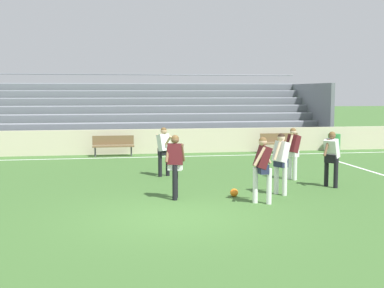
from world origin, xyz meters
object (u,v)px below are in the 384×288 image
(bleacher_stand, at_px, (110,113))
(player_dark_overlapping, at_px, (293,149))
(bench_near_wall_gap, at_px, (280,141))
(soccer_ball, at_px, (234,193))
(player_white_wide_right, at_px, (164,147))
(player_dark_on_ball, at_px, (263,164))
(bench_far_right, at_px, (113,144))
(player_white_deep_cover, at_px, (332,154))
(trash_bin, at_px, (334,143))
(player_white_wide_left, at_px, (281,158))
(player_dark_trailing_run, at_px, (175,161))

(bleacher_stand, relative_size, player_dark_overlapping, 13.40)
(bleacher_stand, xyz_separation_m, bench_near_wall_gap, (7.71, -4.67, -1.16))
(soccer_ball, bearing_deg, bench_near_wall_gap, 63.99)
(player_white_wide_right, bearing_deg, player_dark_on_ball, -66.28)
(bench_far_right, relative_size, player_dark_on_ball, 1.06)
(bleacher_stand, height_order, player_white_deep_cover, bleacher_stand)
(bench_near_wall_gap, distance_m, player_white_wide_right, 8.20)
(bench_far_right, xyz_separation_m, player_dark_on_ball, (3.61, -10.12, 0.47))
(player_dark_overlapping, height_order, soccer_ball, player_dark_overlapping)
(soccer_ball, bearing_deg, bleacher_stand, 103.09)
(soccer_ball, bearing_deg, player_dark_on_ball, -62.09)
(trash_bin, distance_m, player_dark_on_ball, 12.25)
(player_dark_on_ball, distance_m, player_white_deep_cover, 3.23)
(player_white_wide_left, xyz_separation_m, player_white_deep_cover, (1.86, 0.82, -0.03))
(bleacher_stand, height_order, bench_near_wall_gap, bleacher_stand)
(bleacher_stand, xyz_separation_m, trash_bin, (10.44, -4.57, -1.29))
(bench_far_right, height_order, player_dark_trailing_run, player_dark_trailing_run)
(bench_far_right, relative_size, player_white_wide_left, 1.06)
(player_dark_on_ball, distance_m, soccer_ball, 1.39)
(bench_far_right, bearing_deg, player_dark_trailing_run, -80.74)
(player_dark_on_ball, xyz_separation_m, player_dark_overlapping, (2.01, 3.21, -0.02))
(bench_far_right, distance_m, player_dark_on_ball, 10.76)
(player_dark_on_ball, height_order, player_white_wide_right, player_dark_on_ball)
(bleacher_stand, xyz_separation_m, player_white_wide_left, (4.54, -13.82, -0.69))
(player_white_wide_left, xyz_separation_m, player_dark_trailing_run, (-2.93, -0.09, 0.00))
(player_white_wide_left, distance_m, player_dark_trailing_run, 2.93)
(bench_near_wall_gap, distance_m, player_dark_trailing_run, 11.07)
(bench_far_right, xyz_separation_m, player_dark_trailing_run, (1.50, -9.23, 0.47))
(bench_far_right, xyz_separation_m, player_dark_overlapping, (5.62, -6.92, 0.45))
(player_dark_on_ball, xyz_separation_m, player_white_wide_right, (-2.00, 4.54, -0.04))
(bench_far_right, distance_m, bench_near_wall_gap, 7.60)
(bleacher_stand, bearing_deg, player_dark_overlapping, -63.70)
(player_dark_on_ball, bearing_deg, player_dark_trailing_run, 157.08)
(player_white_wide_left, xyz_separation_m, player_dark_on_ball, (-0.83, -0.98, -0.00))
(player_dark_overlapping, relative_size, soccer_ball, 7.60)
(trash_bin, relative_size, player_dark_trailing_run, 0.49)
(bench_far_right, xyz_separation_m, soccer_ball, (3.11, -9.19, -0.44))
(player_white_wide_left, height_order, player_white_deep_cover, player_white_wide_left)
(bench_far_right, distance_m, player_white_deep_cover, 10.44)
(bench_near_wall_gap, xyz_separation_m, soccer_ball, (-4.49, -9.19, -0.44))
(bench_near_wall_gap, xyz_separation_m, player_white_wide_right, (-5.99, -5.58, 0.43))
(player_dark_on_ball, bearing_deg, player_white_wide_right, 113.72)
(player_white_deep_cover, height_order, soccer_ball, player_white_deep_cover)
(player_white_wide_right, relative_size, player_white_deep_cover, 0.99)
(bench_far_right, distance_m, player_dark_overlapping, 8.92)
(trash_bin, distance_m, player_white_wide_left, 10.99)
(player_white_deep_cover, bearing_deg, player_dark_on_ball, -146.15)
(player_dark_on_ball, relative_size, player_white_deep_cover, 1.02)
(bench_near_wall_gap, bearing_deg, player_white_wide_right, -137.04)
(player_dark_trailing_run, xyz_separation_m, player_white_deep_cover, (4.78, 0.91, -0.03))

